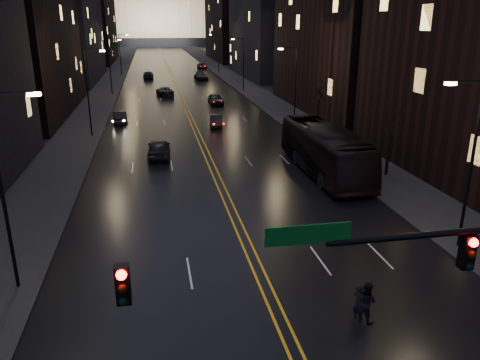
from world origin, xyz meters
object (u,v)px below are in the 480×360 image
receding_car_a (216,121)px  bus (324,150)px  oncoming_car_a (159,148)px  oncoming_car_b (120,117)px  pedestrian_a (359,303)px  pedestrian_b (366,301)px

receding_car_a → bus: bearing=-64.5°
bus → oncoming_car_a: (-12.74, 7.07, -1.05)m
oncoming_car_b → pedestrian_a: 43.09m
bus → oncoming_car_b: 28.37m
bus → oncoming_car_a: bus is taller
oncoming_car_a → bus: bearing=154.1°
bus → receding_car_a: bus is taller
oncoming_car_a → oncoming_car_b: 16.19m
oncoming_car_b → pedestrian_a: (11.57, -41.50, 0.08)m
oncoming_car_b → pedestrian_a: size_ratio=2.74×
receding_car_a → pedestrian_b: (0.86, -37.64, 0.20)m
oncoming_car_b → receding_car_a: (11.00, -3.91, -0.07)m
pedestrian_a → pedestrian_b: pedestrian_b is taller
oncoming_car_a → oncoming_car_b: size_ratio=1.08×
pedestrian_b → bus: bearing=-41.6°
bus → pedestrian_a: (-5.42, -18.81, -1.06)m
oncoming_car_a → pedestrian_b: size_ratio=2.79×
pedestrian_a → pedestrian_b: size_ratio=0.94×
pedestrian_a → bus: bearing=-33.8°
bus → oncoming_car_b: bearing=126.7°
oncoming_car_a → receding_car_a: (6.76, 11.71, -0.16)m
pedestrian_a → receding_car_a: bearing=-16.9°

